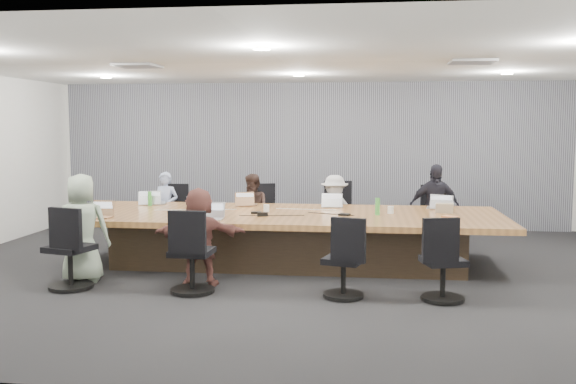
# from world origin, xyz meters

# --- Properties ---
(floor) EXTENTS (10.00, 8.00, 0.00)m
(floor) POSITION_xyz_m (0.00, 0.00, 0.00)
(floor) COLOR black
(floor) RESTS_ON ground
(ceiling) EXTENTS (10.00, 8.00, 0.00)m
(ceiling) POSITION_xyz_m (0.00, 0.00, 2.80)
(ceiling) COLOR white
(ceiling) RESTS_ON wall_back
(wall_back) EXTENTS (10.00, 0.00, 2.80)m
(wall_back) POSITION_xyz_m (0.00, 4.00, 1.40)
(wall_back) COLOR silver
(wall_back) RESTS_ON ground
(wall_front) EXTENTS (10.00, 0.00, 2.80)m
(wall_front) POSITION_xyz_m (0.00, -4.00, 1.40)
(wall_front) COLOR silver
(wall_front) RESTS_ON ground
(curtain) EXTENTS (9.80, 0.04, 2.80)m
(curtain) POSITION_xyz_m (0.00, 3.92, 1.40)
(curtain) COLOR gray
(curtain) RESTS_ON ground
(conference_table) EXTENTS (6.00, 2.20, 0.74)m
(conference_table) POSITION_xyz_m (0.00, 0.50, 0.40)
(conference_table) COLOR #3C2C1E
(conference_table) RESTS_ON ground
(chair_0) EXTENTS (0.55, 0.55, 0.73)m
(chair_0) POSITION_xyz_m (-2.24, 2.20, 0.36)
(chair_0) COLOR black
(chair_0) RESTS_ON ground
(chair_1) EXTENTS (0.64, 0.64, 0.77)m
(chair_1) POSITION_xyz_m (-0.74, 2.20, 0.38)
(chair_1) COLOR black
(chair_1) RESTS_ON ground
(chair_2) EXTENTS (0.65, 0.65, 0.87)m
(chair_2) POSITION_xyz_m (0.58, 2.20, 0.44)
(chair_2) COLOR black
(chair_2) RESTS_ON ground
(chair_3) EXTENTS (0.62, 0.62, 0.79)m
(chair_3) POSITION_xyz_m (2.17, 2.20, 0.39)
(chair_3) COLOR black
(chair_3) RESTS_ON ground
(chair_4) EXTENTS (0.69, 0.69, 0.83)m
(chair_4) POSITION_xyz_m (-2.47, -1.20, 0.42)
(chair_4) COLOR black
(chair_4) RESTS_ON ground
(chair_5) EXTENTS (0.57, 0.57, 0.82)m
(chair_5) POSITION_xyz_m (-0.95, -1.20, 0.41)
(chair_5) COLOR black
(chair_5) RESTS_ON ground
(chair_6) EXTENTS (0.61, 0.61, 0.73)m
(chair_6) POSITION_xyz_m (0.84, -1.20, 0.37)
(chair_6) COLOR black
(chair_6) RESTS_ON ground
(chair_7) EXTENTS (0.63, 0.63, 0.76)m
(chair_7) POSITION_xyz_m (1.96, -1.20, 0.38)
(chair_7) COLOR black
(chair_7) RESTS_ON ground
(person_0) EXTENTS (0.48, 0.35, 1.21)m
(person_0) POSITION_xyz_m (-2.24, 1.85, 0.60)
(person_0) COLOR #97A6CB
(person_0) RESTS_ON ground
(laptop_0) EXTENTS (0.38, 0.29, 0.02)m
(laptop_0) POSITION_xyz_m (-2.24, 1.30, 0.75)
(laptop_0) COLOR #B2B2B7
(laptop_0) RESTS_ON conference_table
(person_1) EXTENTS (0.65, 0.55, 1.19)m
(person_1) POSITION_xyz_m (-0.74, 1.85, 0.59)
(person_1) COLOR #35241F
(person_1) RESTS_ON ground
(laptop_1) EXTENTS (0.32, 0.25, 0.02)m
(laptop_1) POSITION_xyz_m (-0.74, 1.30, 0.75)
(laptop_1) COLOR #8C6647
(laptop_1) RESTS_ON conference_table
(person_2) EXTENTS (0.83, 0.56, 1.18)m
(person_2) POSITION_xyz_m (0.58, 1.85, 0.59)
(person_2) COLOR #AEAEAE
(person_2) RESTS_ON ground
(laptop_2) EXTENTS (0.32, 0.22, 0.02)m
(laptop_2) POSITION_xyz_m (0.58, 1.30, 0.75)
(laptop_2) COLOR #B2B2B7
(laptop_2) RESTS_ON conference_table
(person_3) EXTENTS (0.83, 0.41, 1.37)m
(person_3) POSITION_xyz_m (2.17, 1.85, 0.69)
(person_3) COLOR black
(person_3) RESTS_ON ground
(laptop_3) EXTENTS (0.36, 0.28, 0.02)m
(laptop_3) POSITION_xyz_m (2.17, 1.30, 0.75)
(laptop_3) COLOR #B2B2B7
(laptop_3) RESTS_ON conference_table
(person_4) EXTENTS (0.75, 0.56, 1.38)m
(person_4) POSITION_xyz_m (-2.47, -0.85, 0.69)
(person_4) COLOR #95A990
(person_4) RESTS_ON ground
(laptop_4) EXTENTS (0.32, 0.23, 0.02)m
(laptop_4) POSITION_xyz_m (-2.47, -0.30, 0.75)
(laptop_4) COLOR #8C6647
(laptop_4) RESTS_ON conference_table
(person_5) EXTENTS (1.18, 0.54, 1.23)m
(person_5) POSITION_xyz_m (-0.95, -0.85, 0.61)
(person_5) COLOR brown
(person_5) RESTS_ON ground
(laptop_5) EXTENTS (0.32, 0.22, 0.02)m
(laptop_5) POSITION_xyz_m (-0.95, -0.30, 0.75)
(laptop_5) COLOR #B2B2B7
(laptop_5) RESTS_ON conference_table
(bottle_green_left) EXTENTS (0.07, 0.07, 0.22)m
(bottle_green_left) POSITION_xyz_m (-2.24, 1.06, 0.85)
(bottle_green_left) COLOR green
(bottle_green_left) RESTS_ON conference_table
(bottle_green_right) EXTENTS (0.09, 0.09, 0.24)m
(bottle_green_right) POSITION_xyz_m (1.25, 0.44, 0.86)
(bottle_green_right) COLOR green
(bottle_green_right) RESTS_ON conference_table
(bottle_clear) EXTENTS (0.08, 0.08, 0.20)m
(bottle_clear) POSITION_xyz_m (-1.52, 0.69, 0.84)
(bottle_clear) COLOR silver
(bottle_clear) RESTS_ON conference_table
(cup_white_far) EXTENTS (0.08, 0.08, 0.10)m
(cup_white_far) POSITION_xyz_m (-0.34, 0.59, 0.79)
(cup_white_far) COLOR white
(cup_white_far) RESTS_ON conference_table
(cup_white_near) EXTENTS (0.09, 0.09, 0.10)m
(cup_white_near) POSITION_xyz_m (1.43, 0.62, 0.79)
(cup_white_near) COLOR white
(cup_white_near) RESTS_ON conference_table
(mug_brown) EXTENTS (0.11, 0.11, 0.10)m
(mug_brown) POSITION_xyz_m (-2.65, 0.18, 0.79)
(mug_brown) COLOR brown
(mug_brown) RESTS_ON conference_table
(mic_left) EXTENTS (0.15, 0.10, 0.03)m
(mic_left) POSITION_xyz_m (-0.45, 0.38, 0.75)
(mic_left) COLOR black
(mic_left) RESTS_ON conference_table
(mic_right) EXTENTS (0.17, 0.14, 0.03)m
(mic_right) POSITION_xyz_m (0.79, 0.32, 0.75)
(mic_right) COLOR black
(mic_right) RESTS_ON conference_table
(stapler) EXTENTS (0.15, 0.09, 0.05)m
(stapler) POSITION_xyz_m (-0.32, 0.12, 0.77)
(stapler) COLOR black
(stapler) RESTS_ON conference_table
(canvas_bag) EXTENTS (0.26, 0.18, 0.13)m
(canvas_bag) POSITION_xyz_m (2.20, 0.81, 0.81)
(canvas_bag) COLOR gray
(canvas_bag) RESTS_ON conference_table
(snack_packet) EXTENTS (0.24, 0.22, 0.04)m
(snack_packet) POSITION_xyz_m (2.20, 0.15, 0.76)
(snack_packet) COLOR orange
(snack_packet) RESTS_ON conference_table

